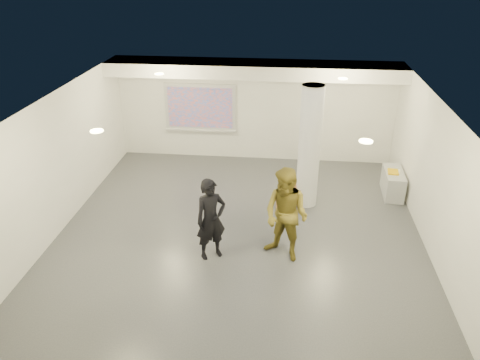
# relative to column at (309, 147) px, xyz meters

# --- Properties ---
(floor) EXTENTS (8.00, 9.00, 0.01)m
(floor) POSITION_rel_column_xyz_m (-1.50, -1.80, -1.50)
(floor) COLOR #3C3E44
(floor) RESTS_ON ground
(ceiling) EXTENTS (8.00, 9.00, 0.01)m
(ceiling) POSITION_rel_column_xyz_m (-1.50, -1.80, 1.50)
(ceiling) COLOR silver
(ceiling) RESTS_ON floor
(wall_back) EXTENTS (8.00, 0.01, 3.00)m
(wall_back) POSITION_rel_column_xyz_m (-1.50, 2.70, 0.00)
(wall_back) COLOR silver
(wall_back) RESTS_ON floor
(wall_front) EXTENTS (8.00, 0.01, 3.00)m
(wall_front) POSITION_rel_column_xyz_m (-1.50, -6.30, 0.00)
(wall_front) COLOR silver
(wall_front) RESTS_ON floor
(wall_left) EXTENTS (0.01, 9.00, 3.00)m
(wall_left) POSITION_rel_column_xyz_m (-5.50, -1.80, 0.00)
(wall_left) COLOR silver
(wall_left) RESTS_ON floor
(wall_right) EXTENTS (0.01, 9.00, 3.00)m
(wall_right) POSITION_rel_column_xyz_m (2.50, -1.80, 0.00)
(wall_right) COLOR silver
(wall_right) RESTS_ON floor
(soffit_band) EXTENTS (8.00, 1.10, 0.36)m
(soffit_band) POSITION_rel_column_xyz_m (-1.50, 2.15, 1.32)
(soffit_band) COLOR white
(soffit_band) RESTS_ON ceiling
(downlight_nw) EXTENTS (0.22, 0.22, 0.02)m
(downlight_nw) POSITION_rel_column_xyz_m (-3.70, 0.70, 1.48)
(downlight_nw) COLOR #FFF896
(downlight_nw) RESTS_ON ceiling
(downlight_ne) EXTENTS (0.22, 0.22, 0.02)m
(downlight_ne) POSITION_rel_column_xyz_m (0.70, 0.70, 1.48)
(downlight_ne) COLOR #FFF896
(downlight_ne) RESTS_ON ceiling
(downlight_sw) EXTENTS (0.22, 0.22, 0.02)m
(downlight_sw) POSITION_rel_column_xyz_m (-3.70, -3.30, 1.48)
(downlight_sw) COLOR #FFF896
(downlight_sw) RESTS_ON ceiling
(downlight_se) EXTENTS (0.22, 0.22, 0.02)m
(downlight_se) POSITION_rel_column_xyz_m (0.70, -3.30, 1.48)
(downlight_se) COLOR #FFF896
(downlight_se) RESTS_ON ceiling
(column) EXTENTS (0.52, 0.52, 3.00)m
(column) POSITION_rel_column_xyz_m (0.00, 0.00, 0.00)
(column) COLOR silver
(column) RESTS_ON floor
(projection_screen) EXTENTS (2.10, 0.13, 1.42)m
(projection_screen) POSITION_rel_column_xyz_m (-3.10, 2.65, 0.03)
(projection_screen) COLOR silver
(projection_screen) RESTS_ON wall_back
(credenza) EXTENTS (0.50, 1.12, 0.64)m
(credenza) POSITION_rel_column_xyz_m (2.22, 0.71, -1.18)
(credenza) COLOR #9DA0A3
(credenza) RESTS_ON floor
(papers_stack) EXTENTS (0.30, 0.34, 0.02)m
(papers_stack) POSITION_rel_column_xyz_m (2.23, 0.72, -0.85)
(papers_stack) COLOR white
(papers_stack) RESTS_ON credenza
(postit_pad) EXTENTS (0.29, 0.37, 0.03)m
(postit_pad) POSITION_rel_column_xyz_m (2.17, 0.66, -0.84)
(postit_pad) COLOR #E0A707
(postit_pad) RESTS_ON credenza
(cardboard_back) EXTENTS (0.50, 0.25, 0.52)m
(cardboard_back) POSITION_rel_column_xyz_m (-0.50, -0.42, -1.24)
(cardboard_back) COLOR #99683F
(cardboard_back) RESTS_ON floor
(cardboard_front) EXTENTS (0.52, 0.30, 0.54)m
(cardboard_front) POSITION_rel_column_xyz_m (-0.23, -0.10, -1.23)
(cardboard_front) COLOR #99683F
(cardboard_front) RESTS_ON floor
(woman) EXTENTS (0.76, 0.69, 1.73)m
(woman) POSITION_rel_column_xyz_m (-1.97, -2.45, -0.63)
(woman) COLOR black
(woman) RESTS_ON floor
(man) EXTENTS (1.20, 1.13, 1.97)m
(man) POSITION_rel_column_xyz_m (-0.48, -2.33, -0.52)
(man) COLOR olive
(man) RESTS_ON floor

